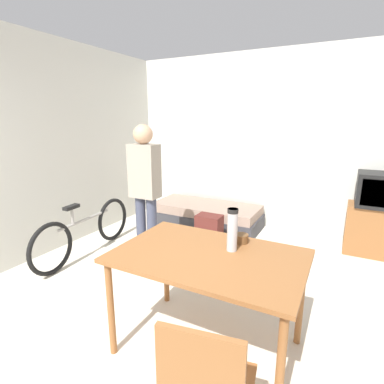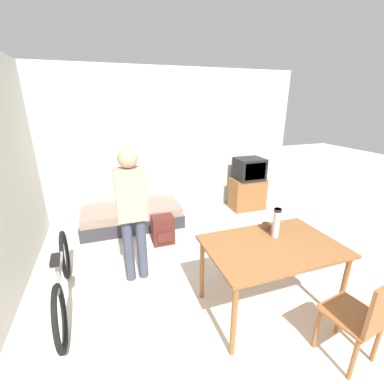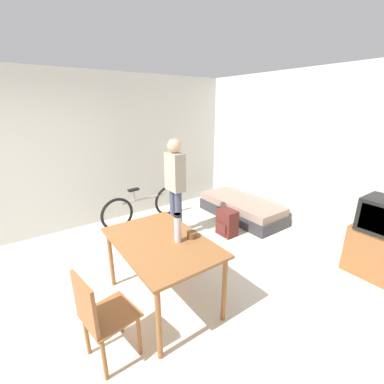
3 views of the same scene
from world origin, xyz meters
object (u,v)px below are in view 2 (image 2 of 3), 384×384
mate_bowl (267,226)px  backpack (163,230)px  daybed (132,217)px  thermos_flask (276,222)px  wooden_chair (364,316)px  tv (248,185)px  person_standing (132,208)px  dining_table (272,252)px  bicycle (63,280)px

mate_bowl → backpack: (-0.89, 1.37, -0.58)m
daybed → backpack: (0.39, -0.75, 0.05)m
thermos_flask → backpack: thermos_flask is taller
thermos_flask → mate_bowl: thermos_flask is taller
daybed → backpack: backpack is taller
wooden_chair → mate_bowl: wooden_chair is taller
tv → person_standing: (-2.46, -1.52, 0.44)m
dining_table → thermos_flask: bearing=48.1°
wooden_chair → mate_bowl: 1.15m
mate_bowl → dining_table: bearing=-114.1°
backpack → mate_bowl: bearing=-57.0°
thermos_flask → dining_table: bearing=-131.9°
dining_table → thermos_flask: (0.12, 0.14, 0.26)m
wooden_chair → mate_bowl: (-0.21, 1.08, 0.31)m
wooden_chair → thermos_flask: bearing=103.6°
thermos_flask → backpack: bearing=119.6°
person_standing → thermos_flask: person_standing is taller
person_standing → backpack: (0.50, 0.71, -0.74)m
mate_bowl → person_standing: bearing=154.7°
daybed → thermos_flask: thermos_flask is taller
tv → wooden_chair: size_ratio=1.19×
person_standing → backpack: bearing=55.0°
wooden_chair → backpack: bearing=114.0°
tv → dining_table: bearing=-116.0°
dining_table → wooden_chair: size_ratio=1.48×
backpack → bicycle: bearing=-144.7°
wooden_chair → thermos_flask: size_ratio=2.83×
dining_table → wooden_chair: bearing=-66.3°
tv → backpack: (-1.96, -0.80, -0.29)m
person_standing → bicycle: bearing=-165.4°
wooden_chair → daybed: bearing=114.8°
dining_table → tv: bearing=64.0°
tv → wooden_chair: 3.37m
daybed → wooden_chair: size_ratio=1.94×
daybed → bicycle: size_ratio=1.02×
wooden_chair → backpack: size_ratio=1.96×
tv → thermos_flask: (-1.09, -2.34, 0.43)m
dining_table → bicycle: 2.22m
wooden_chair → bicycle: wooden_chair is taller
wooden_chair → bicycle: size_ratio=0.53×
person_standing → thermos_flask: 1.60m
mate_bowl → daybed: bearing=121.1°
tv → person_standing: person_standing is taller
daybed → person_standing: (-0.11, -1.46, 0.78)m
wooden_chair → bicycle: bearing=147.4°
tv → mate_bowl: tv is taller
thermos_flask → mate_bowl: 0.22m
daybed → thermos_flask: bearing=-61.1°
dining_table → backpack: dining_table is taller
daybed → backpack: bearing=-62.6°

